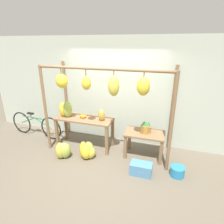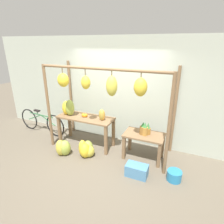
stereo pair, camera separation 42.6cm
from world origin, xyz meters
TOP-DOWN VIEW (x-y plane):
  - ground_plane at (0.00, 0.00)m, footprint 20.00×20.00m
  - shop_wall_back at (0.00, 1.36)m, footprint 8.00×0.08m
  - stall_awning at (0.02, 0.46)m, footprint 3.05×1.12m
  - display_table_main at (-0.64, 0.69)m, footprint 1.49×0.56m
  - display_table_side at (0.93, 0.69)m, footprint 0.92×0.56m
  - banana_pile_on_table at (-1.13, 0.64)m, footprint 0.41×0.31m
  - orange_pile at (-0.67, 0.68)m, footprint 0.17×0.12m
  - pineapple_cluster at (0.92, 0.68)m, footprint 0.24×0.21m
  - banana_pile_ground_left at (-0.93, 0.05)m, footprint 0.45×0.48m
  - banana_pile_ground_right at (-0.36, 0.20)m, footprint 0.44×0.48m
  - fruit_crate_white at (0.98, -0.01)m, footprint 0.45×0.27m
  - blue_bucket at (1.71, 0.17)m, footprint 0.29×0.29m
  - parked_bicycle at (-2.28, 0.78)m, footprint 1.76×0.16m
  - papaya_pile at (-0.15, 0.68)m, footprint 0.21×0.19m

SIDE VIEW (x-z plane):
  - ground_plane at x=0.00m, z-range 0.00..0.00m
  - blue_bucket at x=1.71m, z-range 0.00..0.21m
  - fruit_crate_white at x=0.98m, z-range 0.00..0.25m
  - banana_pile_ground_right at x=-0.36m, z-range -0.03..0.40m
  - banana_pile_ground_left at x=-0.93m, z-range -0.02..0.39m
  - parked_bicycle at x=-2.28m, z-range 0.00..0.71m
  - display_table_side at x=0.93m, z-range 0.18..0.81m
  - display_table_main at x=-0.64m, z-range 0.26..1.07m
  - pineapple_cluster at x=0.92m, z-range 0.60..0.91m
  - orange_pile at x=-0.67m, z-range 0.80..0.90m
  - papaya_pile at x=-0.15m, z-range 0.80..1.09m
  - banana_pile_on_table at x=-1.13m, z-range 0.80..1.22m
  - shop_wall_back at x=0.00m, z-range 0.00..2.80m
  - stall_awning at x=0.02m, z-range 0.52..2.67m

